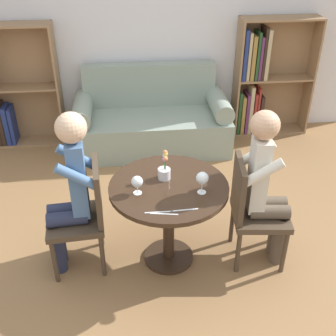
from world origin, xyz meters
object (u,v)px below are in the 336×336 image
Objects in this scene: wine_glass_left at (137,182)px; chair_left at (84,212)px; couch at (152,122)px; wine_glass_right at (202,178)px; chair_right at (252,208)px; bookshelf_left at (8,92)px; bookshelf_right at (262,80)px; flower_vase at (164,170)px; person_right at (266,186)px; person_left at (69,190)px.

chair_left is at bearing 164.88° from wine_glass_left.
wine_glass_right is at bearing -83.71° from couch.
wine_glass_left is (-0.87, -0.04, 0.32)m from chair_right.
bookshelf_left reaches higher than couch.
bookshelf_right reaches higher than flower_vase.
bookshelf_right is 2.36m from chair_right.
chair_right is at bearing 85.84° from person_right.
chair_left is 0.68× the size of person_left.
wine_glass_left is at bearing -140.62° from flower_vase.
wine_glass_left is at bearing 98.44° from chair_right.
couch is 1.34× the size of person_left.
chair_left is at bearing 93.13° from person_left.
wine_glass_left is (1.41, -2.28, 0.18)m from bookshelf_left.
wine_glass_right is (1.86, -2.31, 0.20)m from bookshelf_left.
couch is 1.26× the size of bookshelf_left.
person_left is 0.51m from wine_glass_left.
bookshelf_right is 8.40× the size of wine_glass_right.
couch is 7.52× the size of flower_vase.
couch is 1.26× the size of bookshelf_right.
person_left reaches higher than flower_vase.
flower_vase is (-0.02, -1.84, 0.49)m from couch.
person_left is 0.97m from wine_glass_right.
person_right is (0.72, -1.98, 0.39)m from couch.
person_right is at bearing 81.99° from chair_left.
flower_vase is at bearing 39.38° from wine_glass_left.
chair_right is at bearing -71.99° from couch.
couch is 12.59× the size of wine_glass_left.
wine_glass_right is (-0.50, -0.06, 0.14)m from person_right.
person_left is at bearing -174.10° from flower_vase.
wine_glass_right is (0.87, -0.15, 0.35)m from chair_left.
bookshelf_right reaches higher than chair_right.
couch is 2.08m from wine_glass_left.
person_left is at bearing 93.36° from chair_right.
bookshelf_right is at bearing 11.02° from couch.
person_right is (1.36, -0.09, 0.20)m from chair_left.
couch is 1.97× the size of chair_left.
chair_right is 6.38× the size of wine_glass_left.
person_left is at bearing 92.91° from person_right.
wine_glass_right is at bearing -4.72° from wine_glass_left.
bookshelf_right is 10.01× the size of wine_glass_left.
person_left is (-0.08, -0.01, 0.22)m from chair_left.
flower_vase is at bearing -52.50° from bookshelf_left.
couch reaches higher than wine_glass_right.
chair_left is 0.24m from person_left.
flower_vase reaches higher than wine_glass_right.
couch reaches higher than chair_right.
wine_glass_left is at bearing -96.58° from couch.
chair_left is (-2.01, -2.16, -0.18)m from bookshelf_right.
bookshelf_left is 1.57× the size of chair_right.
bookshelf_left reaches higher than chair_left.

